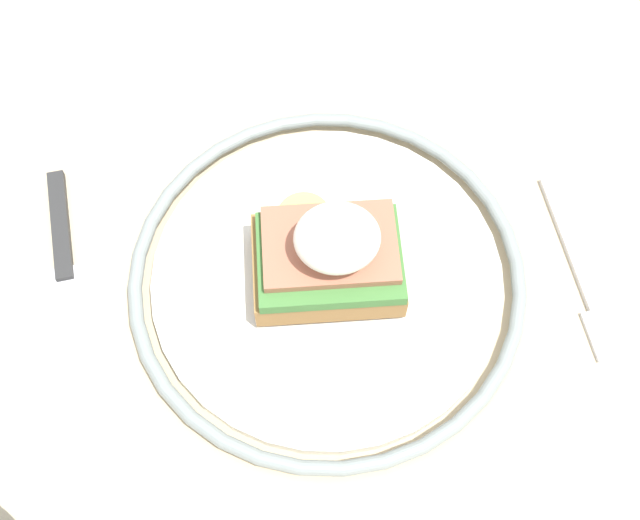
% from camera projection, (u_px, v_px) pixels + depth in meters
% --- Properties ---
extents(ground_plane, '(6.00, 6.00, 0.00)m').
position_uv_depth(ground_plane, '(307.00, 501.00, 1.24)').
color(ground_plane, gray).
extents(dining_table, '(1.06, 0.83, 0.76)m').
position_uv_depth(dining_table, '(295.00, 361.00, 0.66)').
color(dining_table, '#C6B28E').
rests_on(dining_table, ground_plane).
extents(plate, '(0.28, 0.28, 0.02)m').
position_uv_depth(plate, '(320.00, 277.00, 0.56)').
color(plate, silver).
rests_on(plate, dining_table).
extents(sandwich, '(0.10, 0.10, 0.08)m').
position_uv_depth(sandwich, '(323.00, 255.00, 0.52)').
color(sandwich, '#9E703D').
rests_on(sandwich, plate).
extents(fork, '(0.03, 0.15, 0.00)m').
position_uv_depth(fork, '(575.00, 276.00, 0.56)').
color(fork, silver).
rests_on(fork, dining_table).
extents(knife, '(0.05, 0.21, 0.01)m').
position_uv_depth(knife, '(58.00, 277.00, 0.56)').
color(knife, '#2D2D2D').
rests_on(knife, dining_table).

